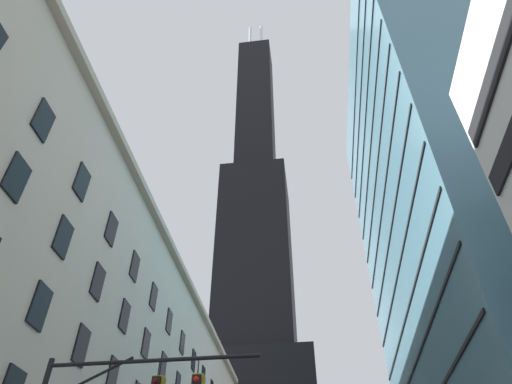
# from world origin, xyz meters

# --- Properties ---
(dark_skyscraper) EXTENTS (26.84, 26.84, 187.01)m
(dark_skyscraper) POSITION_xyz_m (-10.87, 91.08, 55.42)
(dark_skyscraper) COLOR black
(dark_skyscraper) RESTS_ON ground
(glass_office_midrise) EXTENTS (18.88, 35.29, 58.87)m
(glass_office_midrise) POSITION_xyz_m (20.39, 27.62, 29.43)
(glass_office_midrise) COLOR teal
(glass_office_midrise) RESTS_ON ground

